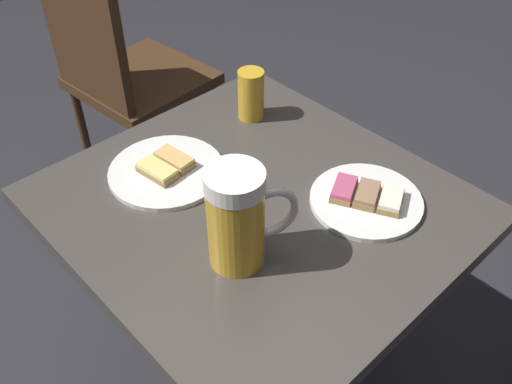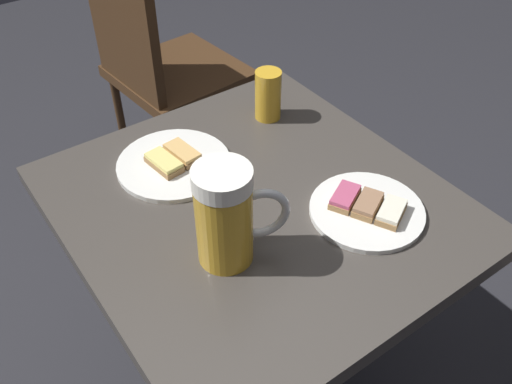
% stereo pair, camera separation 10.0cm
% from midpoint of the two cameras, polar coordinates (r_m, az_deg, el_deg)
% --- Properties ---
extents(cafe_table, '(0.65, 0.70, 0.72)m').
position_cam_midpoint_polar(cafe_table, '(1.14, -2.52, -7.49)').
color(cafe_table, black).
rests_on(cafe_table, ground_plane).
extents(plate_near, '(0.20, 0.20, 0.03)m').
position_cam_midpoint_polar(plate_near, '(1.01, 8.47, -0.84)').
color(plate_near, white).
rests_on(plate_near, cafe_table).
extents(plate_far, '(0.22, 0.22, 0.03)m').
position_cam_midpoint_polar(plate_far, '(1.09, -11.75, 2.11)').
color(plate_far, white).
rests_on(plate_far, cafe_table).
extents(beer_mug, '(0.15, 0.09, 0.18)m').
position_cam_midpoint_polar(beer_mug, '(0.85, -5.12, -2.81)').
color(beer_mug, gold).
rests_on(beer_mug, cafe_table).
extents(beer_glass_small, '(0.06, 0.06, 0.11)m').
position_cam_midpoint_polar(beer_glass_small, '(1.20, -2.93, 9.82)').
color(beer_glass_small, gold).
rests_on(beer_glass_small, cafe_table).
extents(cafe_chair, '(0.41, 0.41, 0.96)m').
position_cam_midpoint_polar(cafe_chair, '(1.82, -15.25, 12.09)').
color(cafe_chair, '#472D19').
rests_on(cafe_chair, ground_plane).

